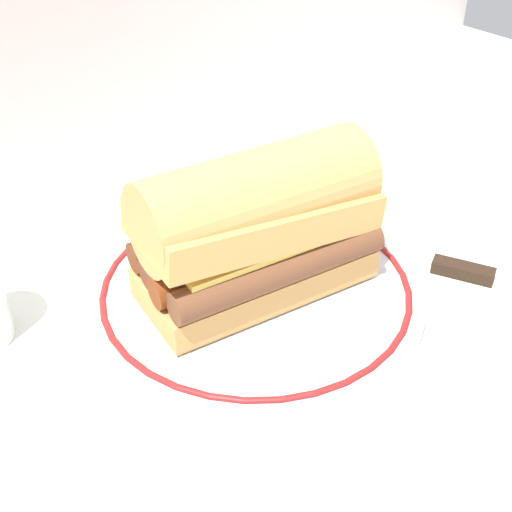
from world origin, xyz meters
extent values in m
plane|color=white|center=(0.00, 0.00, 0.00)|extent=(1.50, 1.50, 0.00)
cylinder|color=white|center=(0.01, 0.03, 0.01)|extent=(0.29, 0.29, 0.01)
torus|color=maroon|center=(0.01, 0.03, 0.01)|extent=(0.27, 0.27, 0.01)
cube|color=tan|center=(0.01, 0.03, 0.03)|extent=(0.21, 0.12, 0.03)
cylinder|color=brown|center=(0.00, -0.01, 0.05)|extent=(0.19, 0.06, 0.03)
cylinder|color=brown|center=(0.00, 0.01, 0.05)|extent=(0.19, 0.06, 0.03)
cylinder|color=brown|center=(0.01, 0.04, 0.05)|extent=(0.19, 0.06, 0.03)
cylinder|color=#642E16|center=(0.01, 0.06, 0.05)|extent=(0.19, 0.06, 0.03)
cube|color=#EFC64C|center=(0.01, 0.03, 0.07)|extent=(0.17, 0.11, 0.01)
cube|color=#DD9D53|center=(0.01, 0.03, 0.09)|extent=(0.21, 0.12, 0.05)
cylinder|color=tan|center=(0.01, 0.03, 0.10)|extent=(0.20, 0.11, 0.07)
cube|color=black|center=(0.17, -0.07, 0.01)|extent=(0.04, 0.06, 0.01)
camera|label=1|loc=(-0.31, -0.33, 0.39)|focal=49.58mm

